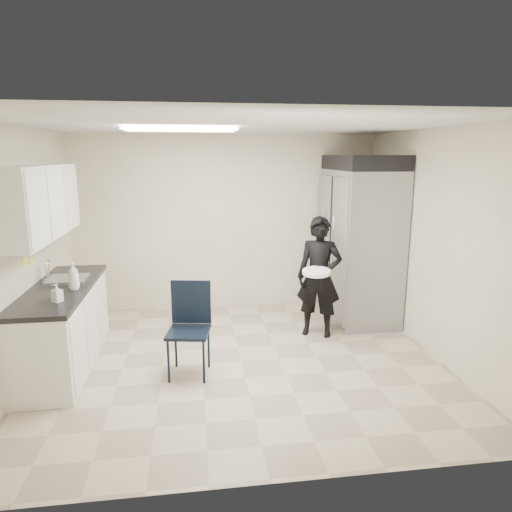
{
  "coord_description": "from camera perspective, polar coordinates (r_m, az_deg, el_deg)",
  "views": [
    {
      "loc": [
        -0.5,
        -4.79,
        2.31
      ],
      "look_at": [
        0.2,
        0.2,
        1.18
      ],
      "focal_mm": 32.0,
      "sensor_mm": 36.0,
      "label": 1
    }
  ],
  "objects": [
    {
      "name": "floor",
      "position": [
        5.34,
        -1.86,
        -13.03
      ],
      "size": [
        4.5,
        4.5,
        0.0
      ],
      "primitive_type": "plane",
      "color": "tan",
      "rests_on": "ground"
    },
    {
      "name": "ceiling",
      "position": [
        4.82,
        -2.09,
        16.06
      ],
      "size": [
        4.5,
        4.5,
        0.0
      ],
      "primitive_type": "plane",
      "rotation": [
        3.14,
        0.0,
        0.0
      ],
      "color": "silver",
      "rests_on": "back_wall"
    },
    {
      "name": "back_wall",
      "position": [
        6.88,
        -3.72,
        4.13
      ],
      "size": [
        4.5,
        0.0,
        4.5
      ],
      "primitive_type": "plane",
      "rotation": [
        1.57,
        0.0,
        0.0
      ],
      "color": "beige",
      "rests_on": "floor"
    },
    {
      "name": "left_wall",
      "position": [
        5.2,
        -27.47,
        -0.02
      ],
      "size": [
        0.0,
        4.0,
        4.0
      ],
      "primitive_type": "plane",
      "rotation": [
        1.57,
        0.0,
        1.57
      ],
      "color": "beige",
      "rests_on": "floor"
    },
    {
      "name": "right_wall",
      "position": [
        5.61,
        21.54,
        1.36
      ],
      "size": [
        0.0,
        4.0,
        4.0
      ],
      "primitive_type": "plane",
      "rotation": [
        1.57,
        0.0,
        -1.57
      ],
      "color": "beige",
      "rests_on": "floor"
    },
    {
      "name": "ceiling_panel",
      "position": [
        5.2,
        -9.4,
        15.32
      ],
      "size": [
        1.2,
        0.6,
        0.02
      ],
      "primitive_type": "cube",
      "color": "white",
      "rests_on": "ceiling"
    },
    {
      "name": "lower_counter",
      "position": [
        5.52,
        -22.91,
        -8.32
      ],
      "size": [
        0.6,
        1.9,
        0.86
      ],
      "primitive_type": "cube",
      "color": "silver",
      "rests_on": "floor"
    },
    {
      "name": "countertop",
      "position": [
        5.39,
        -23.32,
        -3.78
      ],
      "size": [
        0.64,
        1.95,
        0.05
      ],
      "primitive_type": "cube",
      "color": "black",
      "rests_on": "lower_counter"
    },
    {
      "name": "sink",
      "position": [
        5.62,
        -22.46,
        -3.22
      ],
      "size": [
        0.42,
        0.4,
        0.14
      ],
      "primitive_type": "cube",
      "color": "gray",
      "rests_on": "countertop"
    },
    {
      "name": "faucet",
      "position": [
        5.64,
        -24.55,
        -1.78
      ],
      "size": [
        0.02,
        0.02,
        0.24
      ],
      "primitive_type": "cylinder",
      "color": "silver",
      "rests_on": "countertop"
    },
    {
      "name": "upper_cabinets",
      "position": [
        5.25,
        -25.53,
        6.1
      ],
      "size": [
        0.35,
        1.8,
        0.75
      ],
      "primitive_type": "cube",
      "color": "silver",
      "rests_on": "left_wall"
    },
    {
      "name": "towel_dispenser",
      "position": [
        6.39,
        -22.89,
        5.42
      ],
      "size": [
        0.22,
        0.3,
        0.35
      ],
      "primitive_type": "cube",
      "color": "black",
      "rests_on": "left_wall"
    },
    {
      "name": "notice_sticker_left",
      "position": [
        5.3,
        -26.97,
        -0.63
      ],
      "size": [
        0.0,
        0.12,
        0.07
      ],
      "primitive_type": "cube",
      "color": "yellow",
      "rests_on": "left_wall"
    },
    {
      "name": "notice_sticker_right",
      "position": [
        5.5,
        -26.27,
        -0.57
      ],
      "size": [
        0.0,
        0.12,
        0.07
      ],
      "primitive_type": "cube",
      "color": "yellow",
      "rests_on": "left_wall"
    },
    {
      "name": "commercial_fridge",
      "position": [
        6.61,
        12.82,
        1.31
      ],
      "size": [
        0.8,
        1.35,
        2.1
      ],
      "primitive_type": "cube",
      "color": "gray",
      "rests_on": "floor"
    },
    {
      "name": "fridge_compressor",
      "position": [
        6.5,
        13.32,
        11.3
      ],
      "size": [
        0.8,
        1.35,
        0.2
      ],
      "primitive_type": "cube",
      "color": "black",
      "rests_on": "commercial_fridge"
    },
    {
      "name": "folding_chair",
      "position": [
        4.9,
        -8.44,
        -9.41
      ],
      "size": [
        0.5,
        0.5,
        0.96
      ],
      "primitive_type": "cube",
      "rotation": [
        0.0,
        0.0,
        -0.17
      ],
      "color": "black",
      "rests_on": "floor"
    },
    {
      "name": "man_tuxedo",
      "position": [
        5.89,
        7.9,
        -2.62
      ],
      "size": [
        0.67,
        0.58,
        1.55
      ],
      "primitive_type": "imported",
      "rotation": [
        0.0,
        0.0,
        -0.42
      ],
      "color": "black",
      "rests_on": "floor"
    },
    {
      "name": "bucket_lid",
      "position": [
        5.61,
        7.57,
        -1.99
      ],
      "size": [
        0.45,
        0.45,
        0.04
      ],
      "primitive_type": "cylinder",
      "rotation": [
        0.0,
        0.0,
        -0.42
      ],
      "color": "white",
      "rests_on": "man_tuxedo"
    },
    {
      "name": "soap_bottle_a",
      "position": [
        5.18,
        -21.86,
        -2.32
      ],
      "size": [
        0.14,
        0.14,
        0.29
      ],
      "primitive_type": "imported",
      "rotation": [
        0.0,
        0.0,
        0.25
      ],
      "color": "white",
      "rests_on": "countertop"
    },
    {
      "name": "soap_bottle_b",
      "position": [
        4.81,
        -23.63,
        -4.25
      ],
      "size": [
        0.11,
        0.11,
        0.18
      ],
      "primitive_type": "imported",
      "rotation": [
        0.0,
        0.0,
        -0.58
      ],
      "color": "#B6B3C0",
      "rests_on": "countertop"
    }
  ]
}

